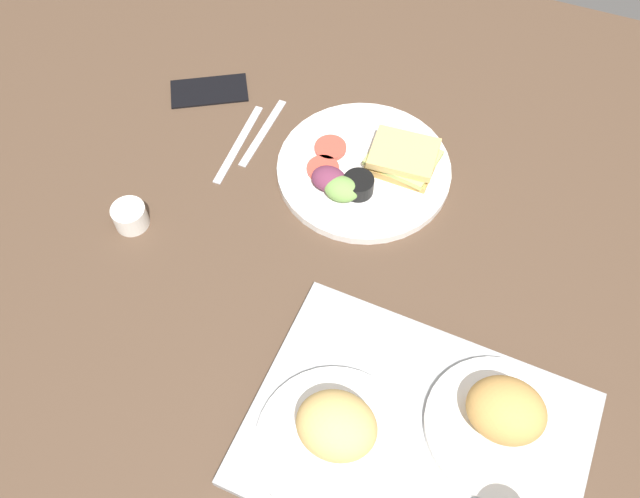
# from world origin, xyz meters

# --- Properties ---
(ground_plane) EXTENTS (1.90, 1.50, 0.03)m
(ground_plane) POSITION_xyz_m (0.00, 0.00, -0.01)
(ground_plane) COLOR #4C3828
(serving_tray) EXTENTS (0.46, 0.35, 0.02)m
(serving_tray) POSITION_xyz_m (-0.21, 0.25, 0.01)
(serving_tray) COLOR #9EA0A3
(serving_tray) RESTS_ON ground_plane
(bread_plate_near) EXTENTS (0.20, 0.20, 0.09)m
(bread_plate_near) POSITION_xyz_m (-0.30, 0.19, 0.05)
(bread_plate_near) COLOR white
(bread_plate_near) RESTS_ON serving_tray
(bread_plate_far) EXTENTS (0.21, 0.21, 0.09)m
(bread_plate_far) POSITION_xyz_m (-0.10, 0.29, 0.05)
(bread_plate_far) COLOR white
(bread_plate_far) RESTS_ON serving_tray
(plate_with_salad) EXTENTS (0.30, 0.30, 0.05)m
(plate_with_salad) POSITION_xyz_m (0.01, -0.16, 0.02)
(plate_with_salad) COLOR white
(plate_with_salad) RESTS_ON ground_plane
(espresso_cup) EXTENTS (0.06, 0.06, 0.04)m
(espresso_cup) POSITION_xyz_m (0.34, 0.07, 0.02)
(espresso_cup) COLOR silver
(espresso_cup) RESTS_ON ground_plane
(fork) EXTENTS (0.02, 0.17, 0.01)m
(fork) POSITION_xyz_m (0.22, -0.19, 0.00)
(fork) COLOR #B7B7BC
(fork) RESTS_ON ground_plane
(knife) EXTENTS (0.02, 0.19, 0.01)m
(knife) POSITION_xyz_m (0.25, -0.15, 0.00)
(knife) COLOR #B7B7BC
(knife) RESTS_ON ground_plane
(cell_phone) EXTENTS (0.16, 0.13, 0.01)m
(cell_phone) POSITION_xyz_m (0.35, -0.25, 0.00)
(cell_phone) COLOR black
(cell_phone) RESTS_ON ground_plane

